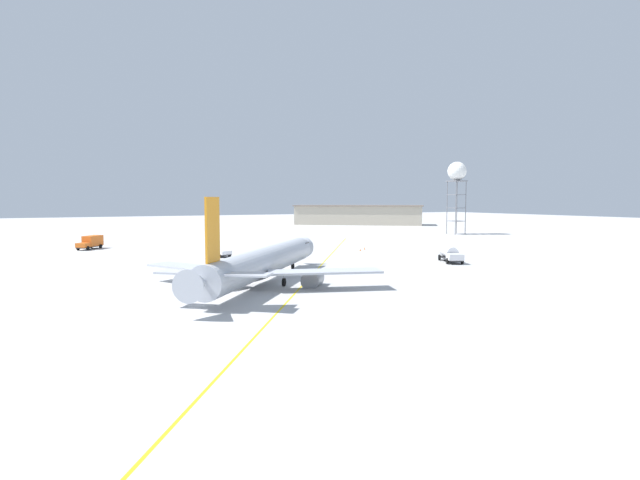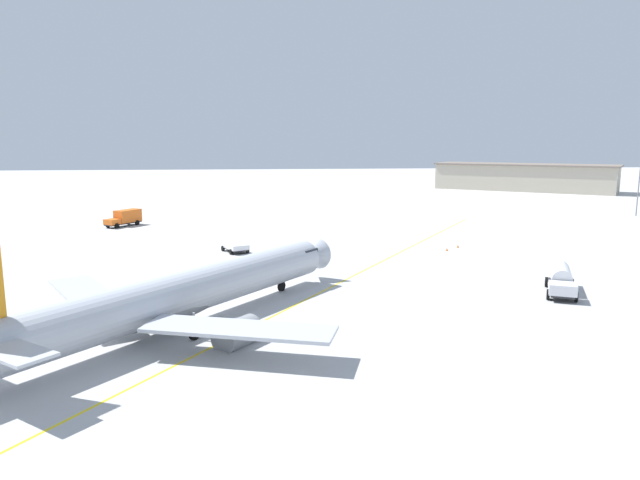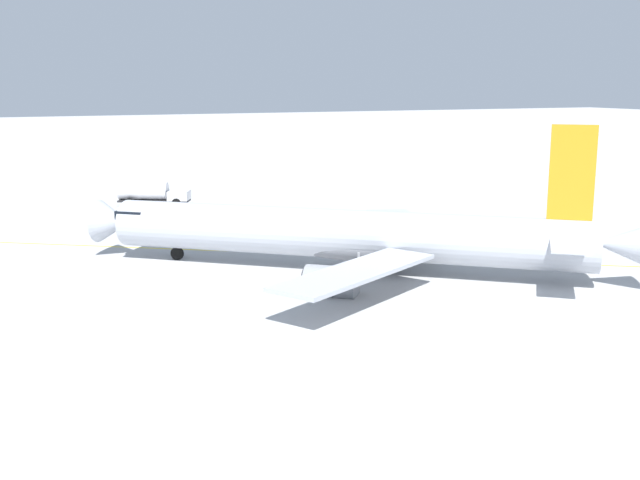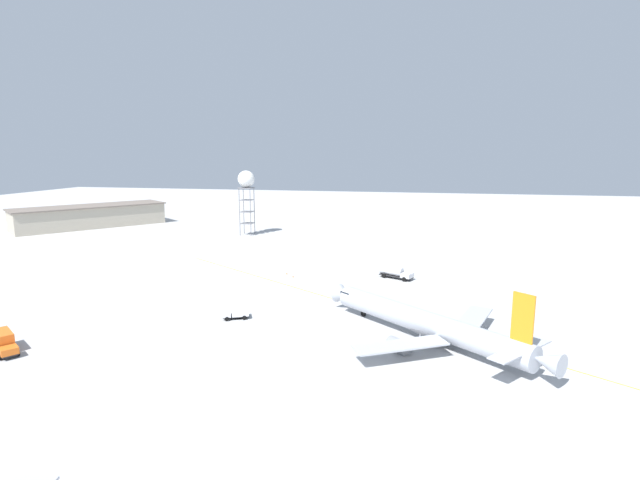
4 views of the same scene
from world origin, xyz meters
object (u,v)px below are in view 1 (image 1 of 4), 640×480
safety_cone_mid (365,248)px  airliner_main (263,264)px  catering_truck_truck (91,242)px  fuel_tanker_truck (450,254)px  radar_tower (457,173)px  safety_cone_near (360,250)px  pushback_tug_truck (220,253)px

safety_cone_mid → airliner_main: bearing=42.6°
catering_truck_truck → fuel_tanker_truck: bearing=80.5°
fuel_tanker_truck → radar_tower: radar_tower is taller
fuel_tanker_truck → safety_cone_near: size_ratio=15.81×
safety_cone_near → safety_cone_mid: same height
fuel_tanker_truck → pushback_tug_truck: bearing=-101.4°
radar_tower → safety_cone_mid: (54.69, 30.80, -19.78)m
radar_tower → safety_cone_mid: bearing=29.4°
catering_truck_truck → safety_cone_mid: bearing=97.1°
catering_truck_truck → pushback_tug_truck: bearing=71.9°
fuel_tanker_truck → safety_cone_near: bearing=-144.3°
catering_truck_truck → safety_cone_near: bearing=94.1°
catering_truck_truck → safety_cone_mid: size_ratio=13.81×
safety_cone_mid → safety_cone_near: bearing=42.5°
airliner_main → catering_truck_truck: (18.48, -64.37, -1.13)m
pushback_tug_truck → radar_tower: radar_tower is taller
pushback_tug_truck → catering_truck_truck: 36.97m
airliner_main → safety_cone_near: (-35.20, -32.36, -2.51)m
safety_cone_near → safety_cone_mid: bearing=-137.5°
fuel_tanker_truck → safety_cone_mid: (1.67, -27.15, -1.28)m
pushback_tug_truck → radar_tower: (-88.70, -30.68, 19.25)m
pushback_tug_truck → fuel_tanker_truck: bearing=-151.9°
pushback_tug_truck → safety_cone_near: pushback_tug_truck is taller
airliner_main → fuel_tanker_truck: airliner_main is taller
airliner_main → fuel_tanker_truck: 40.17m
pushback_tug_truck → safety_cone_mid: pushback_tug_truck is taller
airliner_main → safety_cone_near: size_ratio=66.50×
catering_truck_truck → fuel_tanker_truck: catering_truck_truck is taller
pushback_tug_truck → airliner_main: bearing=149.3°
airliner_main → fuel_tanker_truck: (-39.43, -7.56, -1.23)m
pushback_tug_truck → radar_tower: 95.81m
catering_truck_truck → safety_cone_near: 62.51m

